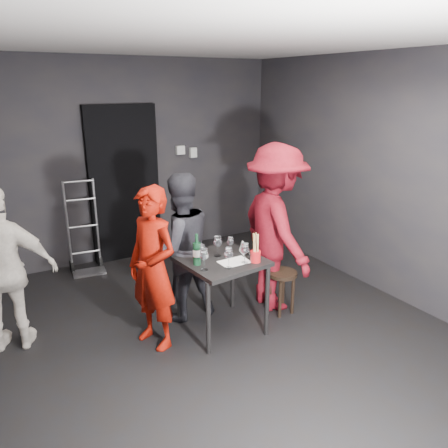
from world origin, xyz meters
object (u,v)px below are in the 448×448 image
breadstick_cup (256,248)px  tasting_table (222,269)px  stool (282,281)px  server_red (153,268)px  bystander_cream (4,269)px  wine_bottle (197,253)px  woman_black (180,246)px  man_maroon (276,213)px  hand_truck (86,255)px

breadstick_cup → tasting_table: bearing=138.2°
stool → breadstick_cup: (-0.47, -0.18, 0.53)m
tasting_table → breadstick_cup: (0.24, -0.22, 0.24)m
server_red → bystander_cream: size_ratio=0.98×
stool → breadstick_cup: size_ratio=1.55×
tasting_table → stool: 0.77m
wine_bottle → breadstick_cup: 0.55m
woman_black → bystander_cream: bystander_cream is taller
man_maroon → breadstick_cup: (-0.50, -0.36, -0.18)m
stool → wine_bottle: bearing=177.6°
stool → server_red: 1.44m
server_red → tasting_table: bearing=61.4°
server_red → breadstick_cup: bearing=50.5°
stool → wine_bottle: size_ratio=1.57×
hand_truck → man_maroon: man_maroon is taller
woman_black → breadstick_cup: (0.48, -0.67, 0.10)m
hand_truck → server_red: (0.17, -2.01, 0.55)m
server_red → bystander_cream: bystander_cream is taller
hand_truck → woman_black: 1.84m
stool → server_red: server_red is taller
tasting_table → man_maroon: (0.74, 0.15, 0.42)m
woman_black → bystander_cream: bearing=-10.6°
hand_truck → woman_black: woman_black is taller
server_red → man_maroon: (1.41, 0.05, 0.30)m
man_maroon → bystander_cream: man_maroon is taller
server_red → woman_black: bearing=109.3°
breadstick_cup → man_maroon: bearing=36.1°
stool → woman_black: size_ratio=0.30×
hand_truck → woman_black: (0.60, -1.65, 0.56)m
server_red → man_maroon: man_maroon is taller
woman_black → breadstick_cup: size_ratio=5.17×
man_maroon → woman_black: bearing=80.0°
woman_black → wine_bottle: woman_black is taller
woman_black → man_maroon: size_ratio=0.74×
hand_truck → bystander_cream: (-1.00, -1.40, 0.56)m
tasting_table → server_red: size_ratio=0.49×
woman_black → bystander_cream: 1.61m
stool → bystander_cream: bystander_cream is taller
server_red → wine_bottle: bearing=56.6°
man_maroon → wine_bottle: size_ratio=7.14×
woman_black → man_maroon: (0.98, -0.30, 0.28)m
tasting_table → hand_truck: bearing=111.5°
man_maroon → wine_bottle: man_maroon is taller
bystander_cream → wine_bottle: bystander_cream is taller
bystander_cream → stool: bearing=-176.9°
hand_truck → tasting_table: 2.30m
man_maroon → wine_bottle: 1.03m
server_red → wine_bottle: server_red is taller
tasting_table → woman_black: bearing=117.2°
tasting_table → breadstick_cup: 0.40m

